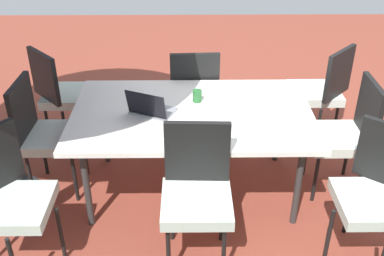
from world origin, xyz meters
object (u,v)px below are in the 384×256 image
object	(u,v)px
cup	(197,96)
chair_northwest	(377,191)
chair_west	(346,131)
chair_northeast	(8,195)
chair_south	(194,91)
chair_southeast	(62,92)
chair_north	(197,190)
chair_southwest	(321,89)
chair_east	(45,131)
laptop	(151,109)
dining_table	(192,117)

from	to	relation	value
cup	chair_northwest	bearing A→B (deg)	142.00
chair_west	chair_northeast	distance (m)	2.56
chair_south	chair_northwest	size ratio (longest dim) A/B	1.00
chair_southeast	cup	bearing A→B (deg)	-158.09
chair_north	chair_southeast	bearing A→B (deg)	131.64
chair_south	chair_southeast	xyz separation A→B (m)	(1.23, 0.01, 0.00)
chair_southwest	chair_north	xyz separation A→B (m)	(1.21, 1.51, 0.00)
chair_northwest	chair_east	bearing A→B (deg)	-160.15
chair_south	chair_southeast	size ratio (longest dim) A/B	1.00
chair_northeast	cup	bearing A→B (deg)	-13.47
chair_north	laptop	size ratio (longest dim) A/B	2.50
chair_north	laptop	xyz separation A→B (m)	(0.34, -0.68, 0.24)
chair_northeast	cup	world-z (taller)	chair_northeast
cup	chair_southeast	bearing A→B (deg)	-25.29
dining_table	cup	xyz separation A→B (m)	(-0.04, -0.17, 0.10)
chair_east	laptop	bearing A→B (deg)	-93.91
chair_northeast	chair_east	xyz separation A→B (m)	(-0.03, -0.81, 0.00)
chair_north	cup	bearing A→B (deg)	90.66
chair_west	cup	distance (m)	1.22
chair_northwest	cup	xyz separation A→B (m)	(1.17, -0.91, 0.24)
chair_southwest	chair_east	bearing A→B (deg)	-29.19
chair_northwest	cup	size ratio (longest dim) A/B	10.15
chair_north	cup	world-z (taller)	chair_north
dining_table	chair_northeast	distance (m)	1.44
chair_northeast	chair_northwest	bearing A→B (deg)	-49.74
chair_northeast	chair_east	bearing A→B (deg)	37.81
chair_north	chair_east	world-z (taller)	same
chair_southwest	chair_southeast	size ratio (longest dim) A/B	1.00
chair_northwest	laptop	world-z (taller)	chair_northwest
chair_northwest	chair_southwest	distance (m)	1.53
dining_table	chair_south	world-z (taller)	chair_south
chair_southwest	laptop	world-z (taller)	chair_southwest
chair_south	chair_northeast	xyz separation A→B (m)	(1.23, 1.53, 0.00)
chair_southwest	chair_northeast	distance (m)	2.89
chair_northwest	chair_north	world-z (taller)	same
chair_south	chair_northeast	distance (m)	1.97
dining_table	laptop	bearing A→B (deg)	7.63
chair_northwest	chair_southwest	xyz separation A→B (m)	(-0.02, -1.53, 0.00)
chair_south	chair_west	world-z (taller)	same
chair_south	cup	world-z (taller)	chair_south
chair_west	laptop	bearing A→B (deg)	-87.52
chair_southwest	chair_west	bearing A→B (deg)	43.68
chair_southwest	chair_west	world-z (taller)	same
chair_west	chair_north	world-z (taller)	same
dining_table	chair_north	world-z (taller)	chair_north
chair_northeast	chair_north	distance (m)	1.23
chair_southeast	chair_east	world-z (taller)	same
dining_table	chair_east	world-z (taller)	chair_east
chair_north	chair_northeast	bearing A→B (deg)	-176.07
chair_southwest	chair_northeast	world-z (taller)	same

